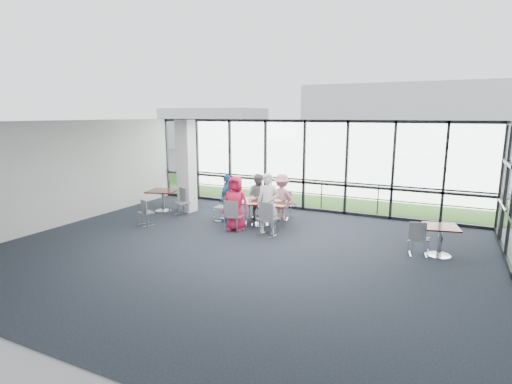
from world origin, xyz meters
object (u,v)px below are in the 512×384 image
at_px(diner_far_right, 282,198).
at_px(chair_spare_la, 146,213).
at_px(diner_far_left, 258,196).
at_px(chair_main_fr, 282,206).
at_px(structural_column, 186,166).
at_px(diner_near_left, 236,203).
at_px(chair_main_nr, 268,219).
at_px(side_table_left, 163,193).
at_px(chair_spare_lb, 182,203).
at_px(chair_spare_r, 419,238).
at_px(chair_main_end, 222,207).
at_px(main_table, 260,206).
at_px(chair_main_fl, 259,204).
at_px(side_table_right, 441,232).
at_px(chair_main_nl, 235,216).
at_px(diner_near_right, 268,204).
at_px(diner_end, 228,198).

relative_size(diner_far_right, chair_spare_la, 1.87).
relative_size(diner_far_left, chair_main_fr, 1.75).
xyz_separation_m(structural_column, diner_near_left, (2.66, -1.33, -0.79)).
bearing_deg(chair_main_nr, side_table_left, 178.86).
bearing_deg(diner_far_left, chair_spare_lb, 26.49).
relative_size(chair_main_fr, chair_spare_r, 1.01).
xyz_separation_m(diner_far_left, chair_main_end, (-0.93, -0.73, -0.31)).
bearing_deg(main_table, diner_near_left, -121.02).
xyz_separation_m(diner_far_left, chair_main_fl, (-0.06, 0.22, -0.29)).
xyz_separation_m(main_table, side_table_left, (-3.88, 0.16, 0.03)).
relative_size(diner_near_left, chair_main_fl, 1.78).
height_order(diner_near_left, diner_far_left, diner_near_left).
bearing_deg(chair_main_end, diner_far_right, 116.87).
distance_m(side_table_right, diner_far_left, 5.62).
height_order(side_table_right, chair_spare_lb, chair_spare_lb).
height_order(chair_main_fl, chair_main_end, chair_main_fl).
bearing_deg(chair_main_fr, chair_main_fl, -12.57).
bearing_deg(side_table_left, chair_main_nr, -13.09).
bearing_deg(diner_far_left, chair_spare_la, 49.60).
bearing_deg(diner_far_left, chair_main_end, 48.91).
height_order(chair_main_nl, chair_spare_lb, chair_main_nl).
xyz_separation_m(side_table_left, diner_far_right, (4.26, 0.65, 0.11)).
height_order(diner_near_left, chair_spare_r, diner_near_left).
xyz_separation_m(side_table_left, diner_near_right, (4.44, -0.84, 0.23)).
bearing_deg(chair_spare_lb, diner_near_right, -166.11).
bearing_deg(diner_far_right, chair_spare_la, 28.21).
height_order(structural_column, chair_main_end, structural_column).
xyz_separation_m(main_table, chair_spare_r, (4.60, -0.76, -0.19)).
distance_m(structural_column, chair_main_nl, 3.24).
bearing_deg(chair_spare_r, diner_end, 161.42).
relative_size(chair_main_nl, chair_main_fl, 1.00).
bearing_deg(chair_main_fr, diner_near_left, 50.52).
height_order(diner_near_right, diner_far_left, diner_near_right).
xyz_separation_m(side_table_right, chair_spare_lb, (-7.98, 0.57, -0.18)).
height_order(diner_end, chair_spare_lb, diner_end).
relative_size(side_table_left, chair_main_fr, 1.33).
distance_m(diner_near_right, chair_main_nr, 0.45).
relative_size(side_table_right, chair_main_fl, 1.00).
bearing_deg(diner_far_right, chair_spare_lb, 8.86).
relative_size(diner_far_right, diner_end, 1.00).
bearing_deg(side_table_left, diner_near_right, -10.70).
xyz_separation_m(side_table_right, chair_main_end, (-6.39, 0.55, -0.17)).
distance_m(main_table, chair_main_fr, 1.02).
height_order(chair_spare_lb, chair_spare_r, chair_spare_lb).
xyz_separation_m(side_table_right, chair_main_fr, (-4.74, 1.55, -0.19)).
distance_m(diner_far_left, chair_spare_la, 3.56).
xyz_separation_m(chair_main_nl, chair_spare_lb, (-2.52, 0.85, -0.02)).
bearing_deg(diner_end, chair_main_nl, 39.84).
bearing_deg(diner_far_left, chair_main_nr, 134.59).
bearing_deg(chair_main_nr, chair_spare_la, -158.45).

